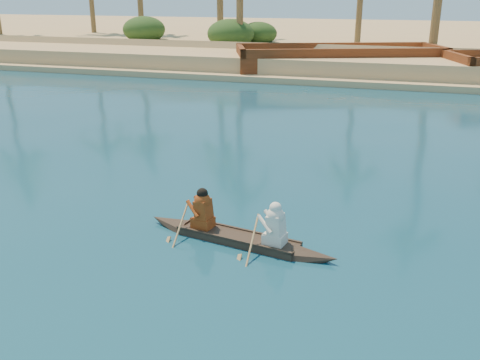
% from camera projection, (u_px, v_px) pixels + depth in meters
% --- Properties ---
extents(sandy_embankment, '(150.00, 51.00, 1.50)m').
position_uv_depth(sandy_embankment, '(298.00, 39.00, 54.29)').
color(sandy_embankment, tan).
rests_on(sandy_embankment, ground).
extents(shrub_cluster, '(100.00, 6.00, 2.40)m').
position_uv_depth(shrub_cluster, '(257.00, 46.00, 40.23)').
color(shrub_cluster, '#223F17').
rests_on(shrub_cluster, ground).
extents(canoe, '(4.53, 1.41, 1.24)m').
position_uv_depth(canoe, '(238.00, 232.00, 11.44)').
color(canoe, '#30241A').
rests_on(canoe, ground).
extents(barge_mid, '(13.65, 8.75, 2.16)m').
position_uv_depth(barge_mid, '(338.00, 63.00, 34.43)').
color(barge_mid, brown).
rests_on(barge_mid, ground).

